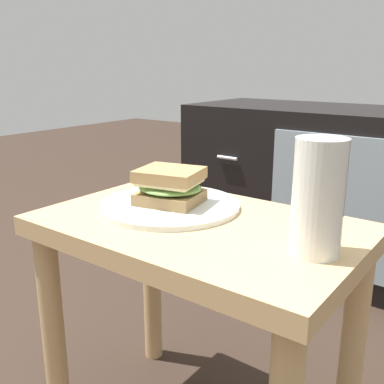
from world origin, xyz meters
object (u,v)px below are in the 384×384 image
(tv_cabinet, at_px, (322,188))
(sandwich_front, at_px, (170,186))
(plate, at_px, (170,205))
(beer_glass, at_px, (318,200))

(tv_cabinet, relative_size, sandwich_front, 6.78)
(plate, bearing_deg, sandwich_front, 90.00)
(tv_cabinet, bearing_deg, sandwich_front, -87.05)
(sandwich_front, height_order, beer_glass, beer_glass)
(tv_cabinet, height_order, sandwich_front, tv_cabinet)
(tv_cabinet, xyz_separation_m, plate, (0.05, -0.92, 0.17))
(tv_cabinet, bearing_deg, beer_glass, -70.00)
(tv_cabinet, xyz_separation_m, sandwich_front, (0.05, -0.92, 0.21))
(plate, distance_m, beer_glass, 0.31)
(plate, relative_size, sandwich_front, 1.87)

